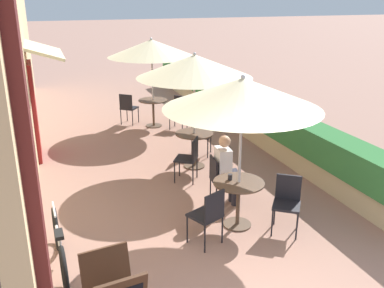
{
  "coord_description": "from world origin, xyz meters",
  "views": [
    {
      "loc": [
        -2.19,
        -3.18,
        3.45
      ],
      "look_at": [
        0.15,
        3.37,
        1.0
      ],
      "focal_mm": 40.0,
      "sensor_mm": 36.0,
      "label": 1
    }
  ],
  "objects_px": {
    "patio_umbrella_mid": "(194,66)",
    "cafe_chair_mid_right": "(190,156)",
    "patio_umbrella_near": "(242,94)",
    "cafe_chair_near_left": "(219,177)",
    "coffee_cup_near": "(230,177)",
    "patio_table_mid": "(194,142)",
    "seated_patron_near_left": "(226,167)",
    "bicycle_leaning": "(60,247)",
    "cafe_chair_far_right": "(179,110)",
    "patio_table_far": "(153,107)",
    "cafe_chair_far_left": "(128,106)",
    "patio_umbrella_far": "(151,48)",
    "cafe_chair_near_back": "(287,199)",
    "cafe_chair_near_right": "(209,213)",
    "patio_table_near": "(238,194)",
    "cafe_chair_mid_left": "(198,133)"
  },
  "relations": [
    {
      "from": "patio_table_mid",
      "to": "cafe_chair_far_left",
      "type": "xyz_separation_m",
      "value": [
        -0.67,
        3.53,
        -0.03
      ]
    },
    {
      "from": "patio_table_near",
      "to": "cafe_chair_mid_left",
      "type": "distance_m",
      "value": 3.21
    },
    {
      "from": "coffee_cup_near",
      "to": "patio_umbrella_far",
      "type": "xyz_separation_m",
      "value": [
        0.23,
        5.52,
        1.33
      ]
    },
    {
      "from": "cafe_chair_near_back",
      "to": "patio_umbrella_mid",
      "type": "height_order",
      "value": "patio_umbrella_mid"
    },
    {
      "from": "cafe_chair_far_left",
      "to": "cafe_chair_mid_right",
      "type": "bearing_deg",
      "value": -45.98
    },
    {
      "from": "cafe_chair_near_back",
      "to": "cafe_chair_far_right",
      "type": "xyz_separation_m",
      "value": [
        0.11,
        5.6,
        0.0
      ]
    },
    {
      "from": "bicycle_leaning",
      "to": "patio_table_mid",
      "type": "bearing_deg",
      "value": 41.82
    },
    {
      "from": "patio_table_far",
      "to": "patio_umbrella_near",
      "type": "bearing_deg",
      "value": -91.34
    },
    {
      "from": "patio_table_mid",
      "to": "cafe_chair_near_back",
      "type": "bearing_deg",
      "value": -81.11
    },
    {
      "from": "cafe_chair_mid_right",
      "to": "bicycle_leaning",
      "type": "bearing_deg",
      "value": 162.4
    },
    {
      "from": "cafe_chair_near_left",
      "to": "bicycle_leaning",
      "type": "xyz_separation_m",
      "value": [
        -2.68,
        -1.0,
        -0.19
      ]
    },
    {
      "from": "cafe_chair_mid_right",
      "to": "patio_table_far",
      "type": "height_order",
      "value": "cafe_chair_mid_right"
    },
    {
      "from": "cafe_chair_near_right",
      "to": "patio_table_mid",
      "type": "distance_m",
      "value": 3.0
    },
    {
      "from": "patio_table_near",
      "to": "patio_umbrella_mid",
      "type": "height_order",
      "value": "patio_umbrella_mid"
    },
    {
      "from": "cafe_chair_mid_left",
      "to": "patio_umbrella_mid",
      "type": "bearing_deg",
      "value": 5.95
    },
    {
      "from": "patio_table_near",
      "to": "cafe_chair_near_back",
      "type": "height_order",
      "value": "cafe_chair_near_back"
    },
    {
      "from": "patio_table_mid",
      "to": "patio_table_far",
      "type": "bearing_deg",
      "value": 91.04
    },
    {
      "from": "patio_umbrella_near",
      "to": "cafe_chair_near_left",
      "type": "xyz_separation_m",
      "value": [
        -0.0,
        0.74,
        -1.6
      ]
    },
    {
      "from": "cafe_chair_mid_right",
      "to": "seated_patron_near_left",
      "type": "bearing_deg",
      "value": -134.73
    },
    {
      "from": "coffee_cup_near",
      "to": "patio_table_mid",
      "type": "relative_size",
      "value": 0.11
    },
    {
      "from": "patio_table_mid",
      "to": "cafe_chair_far_right",
      "type": "height_order",
      "value": "cafe_chair_far_right"
    },
    {
      "from": "coffee_cup_near",
      "to": "cafe_chair_near_left",
      "type": "bearing_deg",
      "value": 81.5
    },
    {
      "from": "cafe_chair_near_right",
      "to": "patio_table_far",
      "type": "bearing_deg",
      "value": 58.54
    },
    {
      "from": "cafe_chair_mid_left",
      "to": "patio_umbrella_far",
      "type": "height_order",
      "value": "patio_umbrella_far"
    },
    {
      "from": "patio_umbrella_mid",
      "to": "bicycle_leaning",
      "type": "bearing_deg",
      "value": -136.01
    },
    {
      "from": "patio_table_far",
      "to": "patio_umbrella_far",
      "type": "relative_size",
      "value": 0.33
    },
    {
      "from": "seated_patron_near_left",
      "to": "cafe_chair_near_right",
      "type": "height_order",
      "value": "seated_patron_near_left"
    },
    {
      "from": "patio_table_mid",
      "to": "patio_table_far",
      "type": "xyz_separation_m",
      "value": [
        -0.06,
        3.13,
        0.0
      ]
    },
    {
      "from": "cafe_chair_near_left",
      "to": "patio_umbrella_mid",
      "type": "distance_m",
      "value": 2.4
    },
    {
      "from": "patio_umbrella_mid",
      "to": "cafe_chair_mid_right",
      "type": "distance_m",
      "value": 1.76
    },
    {
      "from": "patio_table_near",
      "to": "seated_patron_near_left",
      "type": "relative_size",
      "value": 0.63
    },
    {
      "from": "patio_table_far",
      "to": "cafe_chair_far_right",
      "type": "bearing_deg",
      "value": -33.42
    },
    {
      "from": "cafe_chair_near_right",
      "to": "cafe_chair_far_right",
      "type": "xyz_separation_m",
      "value": [
        1.39,
        5.6,
        0.0
      ]
    },
    {
      "from": "cafe_chair_mid_left",
      "to": "patio_table_near",
      "type": "bearing_deg",
      "value": 23.33
    },
    {
      "from": "seated_patron_near_left",
      "to": "bicycle_leaning",
      "type": "xyz_separation_m",
      "value": [
        -2.79,
        -0.98,
        -0.36
      ]
    },
    {
      "from": "cafe_chair_near_left",
      "to": "patio_table_far",
      "type": "xyz_separation_m",
      "value": [
        0.13,
        4.9,
        0.03
      ]
    },
    {
      "from": "coffee_cup_near",
      "to": "patio_umbrella_mid",
      "type": "height_order",
      "value": "patio_umbrella_mid"
    },
    {
      "from": "seated_patron_near_left",
      "to": "patio_table_far",
      "type": "distance_m",
      "value": 4.91
    },
    {
      "from": "cafe_chair_near_left",
      "to": "patio_table_mid",
      "type": "xyz_separation_m",
      "value": [
        0.19,
        1.78,
        0.03
      ]
    },
    {
      "from": "patio_table_near",
      "to": "cafe_chair_mid_right",
      "type": "xyz_separation_m",
      "value": [
        -0.14,
        1.85,
        -0.03
      ]
    },
    {
      "from": "patio_umbrella_far",
      "to": "cafe_chair_far_left",
      "type": "bearing_deg",
      "value": 146.58
    },
    {
      "from": "coffee_cup_near",
      "to": "seated_patron_near_left",
      "type": "bearing_deg",
      "value": 71.44
    },
    {
      "from": "patio_table_near",
      "to": "patio_table_mid",
      "type": "distance_m",
      "value": 2.52
    },
    {
      "from": "patio_table_near",
      "to": "cafe_chair_near_right",
      "type": "xyz_separation_m",
      "value": [
        -0.64,
        -0.37,
        -0.03
      ]
    },
    {
      "from": "coffee_cup_near",
      "to": "cafe_chair_mid_right",
      "type": "distance_m",
      "value": 1.76
    },
    {
      "from": "patio_table_far",
      "to": "cafe_chair_far_left",
      "type": "height_order",
      "value": "cafe_chair_far_left"
    },
    {
      "from": "seated_patron_near_left",
      "to": "patio_umbrella_mid",
      "type": "relative_size",
      "value": 0.52
    },
    {
      "from": "seated_patron_near_left",
      "to": "cafe_chair_mid_right",
      "type": "relative_size",
      "value": 1.44
    },
    {
      "from": "patio_umbrella_near",
      "to": "patio_umbrella_far",
      "type": "height_order",
      "value": "same"
    },
    {
      "from": "seated_patron_near_left",
      "to": "patio_table_mid",
      "type": "distance_m",
      "value": 1.79
    }
  ]
}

